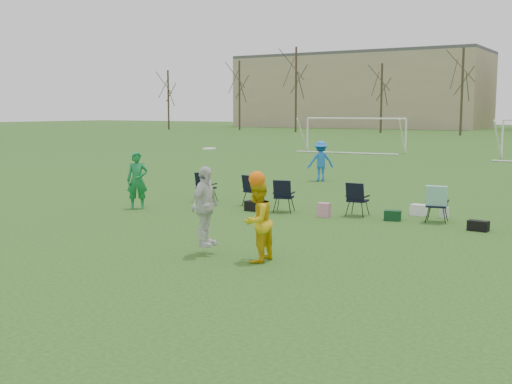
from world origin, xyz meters
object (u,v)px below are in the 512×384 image
Objects in this scene: goal_left at (355,125)px; center_contest at (233,213)px; fielder_green_near at (137,180)px; fielder_blue at (321,161)px.

center_contest is at bearing -76.49° from goal_left.
center_contest is at bearing -69.39° from fielder_green_near.
fielder_green_near is 1.03× the size of fielder_blue.
center_contest reaches higher than fielder_blue.
fielder_blue is 19.42m from goal_left.
fielder_blue is at bearing 45.69° from fielder_green_near.
goal_left is at bearing 63.13° from fielder_green_near.
center_contest is at bearing 70.32° from fielder_blue.
fielder_blue is 0.76× the size of center_contest.
fielder_green_near is at bearing 146.92° from center_contest.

